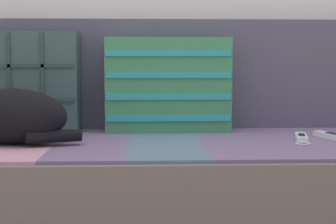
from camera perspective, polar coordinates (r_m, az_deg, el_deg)
name	(u,v)px	position (r m, az deg, el deg)	size (l,w,h in m)	color
couch	(164,196)	(1.80, -0.46, -9.26)	(1.75, 0.85, 0.39)	brown
sofa_backrest	(161,74)	(2.09, -0.81, 4.24)	(1.71, 0.14, 0.43)	#514C60
throw_pillow_quilted	(30,82)	(1.99, -15.03, 3.20)	(0.36, 0.14, 0.37)	#38514C
throw_pillow_striped	(168,85)	(1.95, 0.00, 3.04)	(0.47, 0.14, 0.35)	#3D8956
sleeping_cat	(2,118)	(1.72, -17.87, -0.60)	(0.46, 0.25, 0.18)	black
game_remote_near	(332,136)	(1.85, 17.68, -2.57)	(0.10, 0.21, 0.02)	white
game_remote_far	(301,138)	(1.78, 14.56, -2.78)	(0.09, 0.20, 0.02)	white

